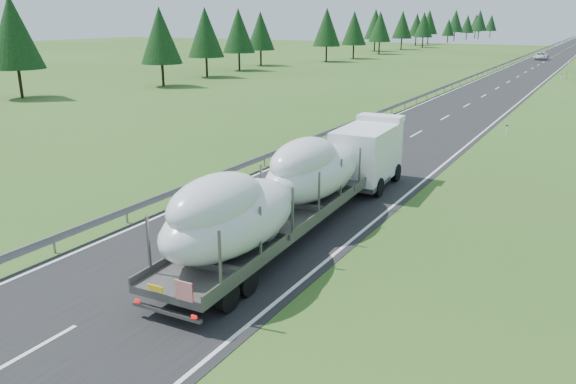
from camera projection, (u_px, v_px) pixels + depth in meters
The scene contains 7 objects.
ground at pixel (220, 245), 23.48m from camera, with size 400.00×400.00×0.00m, color #2E511B.
road_surface at pixel (533, 68), 106.50m from camera, with size 10.00×400.00×0.02m, color black.
guardrail at pixel (504, 64), 108.78m from camera, with size 0.10×400.00×0.76m.
highway_sign at pixel (568, 68), 85.96m from camera, with size 0.08×0.90×2.60m.
tree_line_left at pixel (380, 26), 153.76m from camera, with size 13.95×314.30×12.62m.
boat_truck at pixel (300, 182), 24.42m from camera, with size 3.53×20.05×4.07m.
distant_van at pixel (541, 56), 127.53m from camera, with size 2.75×5.97×1.66m, color silver.
Camera 1 is at (13.22, -17.52, 9.07)m, focal length 35.00 mm.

